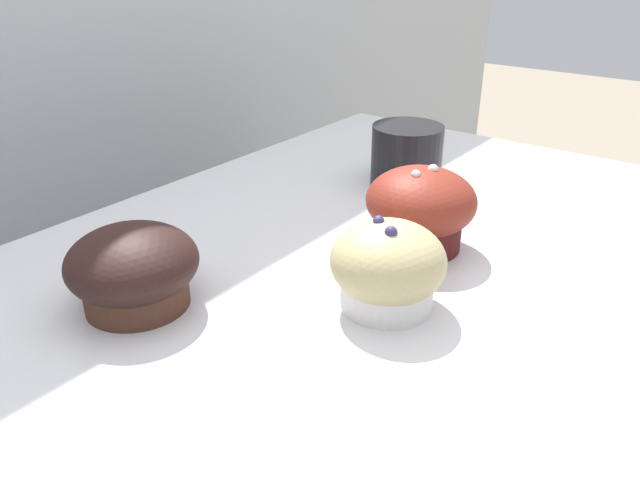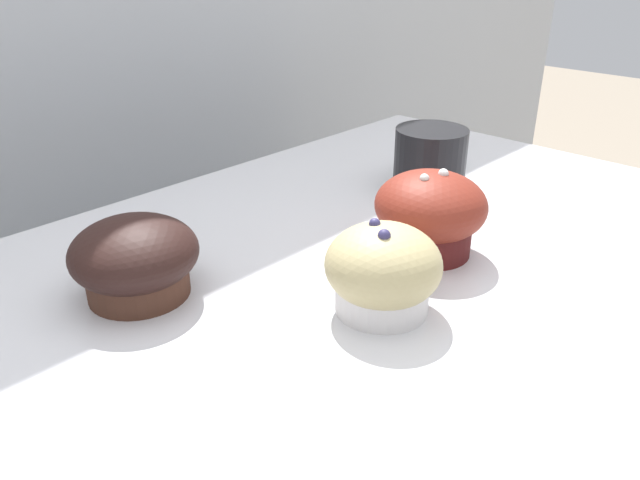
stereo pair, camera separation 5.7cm
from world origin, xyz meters
The scene contains 5 objects.
wall_back centered at (0.00, 0.60, 0.90)m, with size 3.20×0.10×1.80m, color #B2B7BC.
muffin_front_center centered at (-0.04, -0.07, 0.97)m, with size 0.10×0.10×0.08m.
muffin_back_left centered at (0.08, -0.03, 0.97)m, with size 0.11×0.11×0.09m.
muffin_back_right centered at (-0.17, 0.11, 0.96)m, with size 0.11×0.11×0.07m.
coffee_cup centered at (0.23, 0.07, 0.97)m, with size 0.12×0.10×0.08m.
Camera 2 is at (-0.41, -0.35, 1.22)m, focal length 35.00 mm.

